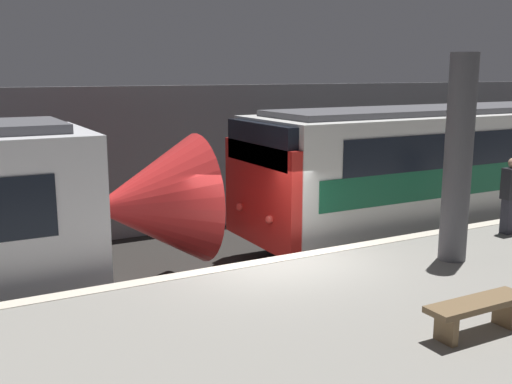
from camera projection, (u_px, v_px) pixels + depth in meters
name	position (u px, v px, depth m)	size (l,w,h in m)	color
ground_plane	(272.00, 314.00, 11.03)	(120.00, 120.00, 0.00)	#282623
platform	(365.00, 343.00, 8.62)	(40.00, 5.36, 1.10)	gray
station_rear_barrier	(155.00, 161.00, 16.14)	(50.00, 0.15, 4.02)	gray
support_pillar_near	(458.00, 159.00, 10.35)	(0.48, 0.48, 3.62)	#56565B
person_waiting	(511.00, 194.00, 12.27)	(0.38, 0.24, 1.58)	#2D2D38
platform_bench	(477.00, 309.00, 7.60)	(1.50, 0.40, 0.45)	brown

